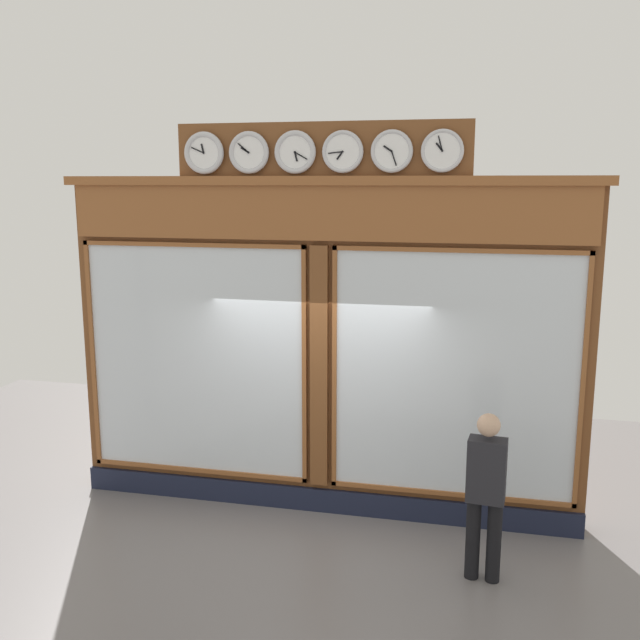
# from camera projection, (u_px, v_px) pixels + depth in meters

# --- Properties ---
(shop_facade) EXTENTS (6.03, 0.42, 4.45)m
(shop_facade) POSITION_uv_depth(u_px,v_px,m) (322.00, 343.00, 8.17)
(shop_facade) COLOR brown
(shop_facade) RESTS_ON ground_plane
(pedestrian) EXTENTS (0.38, 0.26, 1.69)m
(pedestrian) POSITION_uv_depth(u_px,v_px,m) (486.00, 490.00, 6.80)
(pedestrian) COLOR black
(pedestrian) RESTS_ON ground_plane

